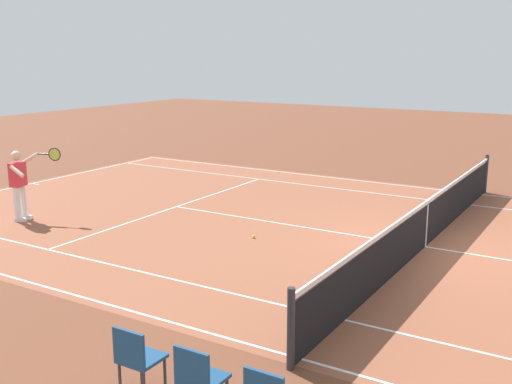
{
  "coord_description": "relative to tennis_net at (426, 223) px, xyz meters",
  "views": [
    {
      "loc": [
        -3.26,
        12.01,
        3.86
      ],
      "look_at": [
        3.49,
        0.87,
        0.9
      ],
      "focal_mm": 43.24,
      "sensor_mm": 36.0,
      "label": 1
    }
  ],
  "objects": [
    {
      "name": "tennis_net",
      "position": [
        0.0,
        0.0,
        0.0
      ],
      "size": [
        0.1,
        11.7,
        1.08
      ],
      "color": "#2D2D33",
      "rests_on": "ground_plane"
    },
    {
      "name": "court_line_markings",
      "position": [
        0.0,
        0.0,
        -0.49
      ],
      "size": [
        23.85,
        11.05,
        0.01
      ],
      "color": "white",
      "rests_on": "ground_plane"
    },
    {
      "name": "tennis_player_near",
      "position": [
        8.69,
        2.88,
        0.44
      ],
      "size": [
        0.95,
        0.89,
        1.7
      ],
      "color": "white",
      "rests_on": "ground_plane"
    },
    {
      "name": "ground_plane",
      "position": [
        0.0,
        0.0,
        -0.49
      ],
      "size": [
        60.0,
        60.0,
        0.0
      ],
      "primitive_type": "plane",
      "color": "brown"
    },
    {
      "name": "tennis_ball",
      "position": [
        3.29,
        1.3,
        -0.46
      ],
      "size": [
        0.07,
        0.07,
        0.07
      ],
      "primitive_type": "sphere",
      "color": "#CCE01E",
      "rests_on": "ground_plane"
    },
    {
      "name": "spectator_chair_4",
      "position": [
        0.31,
        7.28,
        0.03
      ],
      "size": [
        0.44,
        0.44,
        0.88
      ],
      "color": "#38383D",
      "rests_on": "ground_plane"
    },
    {
      "name": "spectator_chair_5",
      "position": [
        1.17,
        7.28,
        0.03
      ],
      "size": [
        0.44,
        0.44,
        0.88
      ],
      "color": "#38383D",
      "rests_on": "ground_plane"
    },
    {
      "name": "court_slab",
      "position": [
        0.0,
        0.0,
        -0.49
      ],
      "size": [
        24.2,
        11.4,
        0.0
      ],
      "primitive_type": "cube",
      "color": "#935138",
      "rests_on": "ground_plane"
    }
  ]
}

